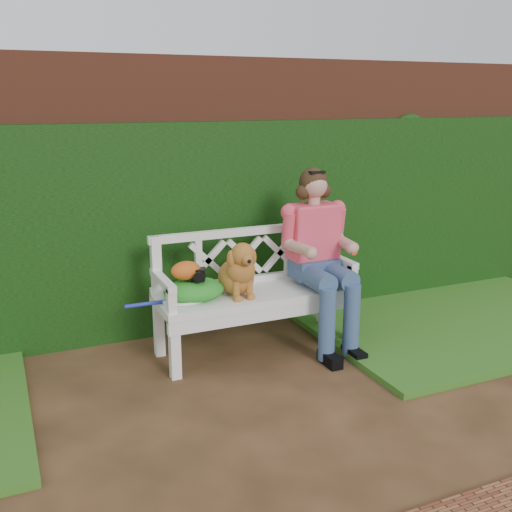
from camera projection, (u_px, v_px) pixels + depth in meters
name	position (u px, v px, depth m)	size (l,w,h in m)	color
ground	(239.00, 431.00, 3.49)	(60.00, 60.00, 0.00)	#362314
brick_wall	(150.00, 196.00, 4.89)	(10.00, 0.30, 2.20)	brown
ivy_hedge	(159.00, 231.00, 4.76)	(10.00, 0.18, 1.70)	#1F4A14
grass_right	(455.00, 318.00, 5.22)	(2.60, 2.00, 0.05)	#245C15
garden_bench	(256.00, 321.00, 4.54)	(1.58, 0.60, 0.48)	white
seated_woman	(315.00, 260.00, 4.61)	(0.56, 0.75, 1.34)	#EA3B54
dog	(238.00, 267.00, 4.33)	(0.28, 0.38, 0.42)	#9D5B3A
tennis_racket	(180.00, 299.00, 4.25)	(0.61, 0.26, 0.03)	silver
green_bag	(194.00, 290.00, 4.27)	(0.44, 0.34, 0.15)	#1E9423
camera_item	(196.00, 274.00, 4.23)	(0.13, 0.09, 0.08)	black
baseball_glove	(186.00, 271.00, 4.23)	(0.22, 0.16, 0.14)	#C95518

